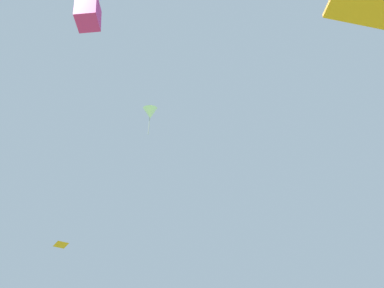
# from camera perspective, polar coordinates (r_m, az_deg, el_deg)

# --- Properties ---
(distant_kite_magenta_mid_right) EXTENTS (1.25, 1.23, 1.39)m
(distant_kite_magenta_mid_right) POSITION_cam_1_polar(r_m,az_deg,el_deg) (14.08, -17.35, 20.60)
(distant_kite_magenta_mid_right) COLOR #DB2393
(distant_kite_white_low_left) EXTENTS (1.61, 1.58, 2.83)m
(distant_kite_white_low_left) POSITION_cam_1_polar(r_m,az_deg,el_deg) (27.17, -7.18, 5.25)
(distant_kite_white_low_left) COLOR white
(distant_kite_orange_far_center) EXTENTS (1.21, 1.19, 0.38)m
(distant_kite_orange_far_center) POSITION_cam_1_polar(r_m,az_deg,el_deg) (27.47, -21.49, -15.66)
(distant_kite_orange_far_center) COLOR orange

